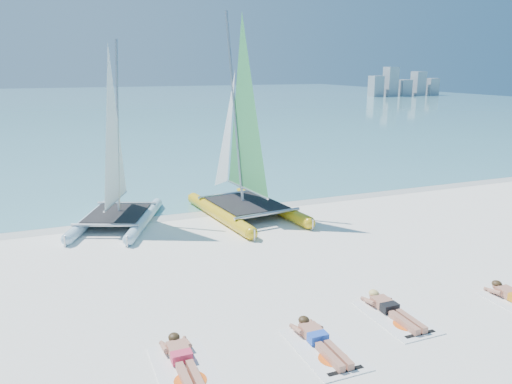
% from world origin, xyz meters
% --- Properties ---
extents(ground, '(140.00, 140.00, 0.00)m').
position_xyz_m(ground, '(0.00, 0.00, 0.00)').
color(ground, white).
rests_on(ground, ground).
extents(sea, '(140.00, 115.00, 0.01)m').
position_xyz_m(sea, '(0.00, 63.00, 0.01)').
color(sea, '#74AFC2').
rests_on(sea, ground).
extents(wet_sand_strip, '(140.00, 1.40, 0.01)m').
position_xyz_m(wet_sand_strip, '(0.00, 5.50, 0.00)').
color(wet_sand_strip, silver).
rests_on(wet_sand_strip, ground).
extents(distant_skyline, '(14.00, 2.00, 5.00)m').
position_xyz_m(distant_skyline, '(53.71, 62.00, 1.94)').
color(distant_skyline, '#959BA4').
rests_on(distant_skyline, ground).
extents(catamaran_blue, '(3.79, 5.04, 6.21)m').
position_xyz_m(catamaran_blue, '(-2.51, 5.18, 1.85)').
color(catamaran_blue, silver).
rests_on(catamaran_blue, ground).
extents(catamaran_yellow, '(3.12, 5.80, 7.24)m').
position_xyz_m(catamaran_yellow, '(1.75, 4.98, 2.28)').
color(catamaran_yellow, yellow).
rests_on(catamaran_yellow, ground).
extents(towel_a, '(1.00, 1.85, 0.02)m').
position_xyz_m(towel_a, '(-2.52, -3.83, 0.01)').
color(towel_a, white).
rests_on(towel_a, ground).
extents(sunbather_a, '(0.37, 1.73, 0.26)m').
position_xyz_m(sunbather_a, '(-2.52, -3.64, 0.12)').
color(sunbather_a, tan).
rests_on(sunbather_a, towel_a).
extents(towel_b, '(1.00, 1.85, 0.02)m').
position_xyz_m(towel_b, '(0.04, -4.17, 0.01)').
color(towel_b, white).
rests_on(towel_b, ground).
extents(sunbather_b, '(0.37, 1.73, 0.26)m').
position_xyz_m(sunbather_b, '(0.04, -3.98, 0.12)').
color(sunbather_b, tan).
rests_on(sunbather_b, towel_b).
extents(towel_c, '(1.00, 1.85, 0.02)m').
position_xyz_m(towel_c, '(2.05, -3.68, 0.01)').
color(towel_c, white).
rests_on(towel_c, ground).
extents(sunbather_c, '(0.37, 1.73, 0.26)m').
position_xyz_m(sunbather_c, '(2.05, -3.49, 0.12)').
color(sunbather_c, tan).
rests_on(sunbather_c, towel_c).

